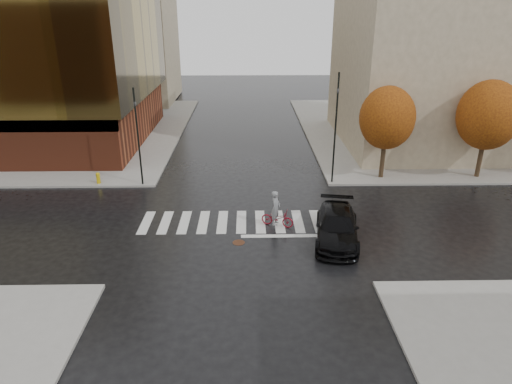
% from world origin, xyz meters
% --- Properties ---
extents(ground, '(120.00, 120.00, 0.00)m').
position_xyz_m(ground, '(0.00, 0.00, 0.00)').
color(ground, black).
rests_on(ground, ground).
extents(sidewalk_nw, '(30.00, 30.00, 0.15)m').
position_xyz_m(sidewalk_nw, '(-21.00, 21.00, 0.07)').
color(sidewalk_nw, gray).
rests_on(sidewalk_nw, ground).
extents(sidewalk_ne, '(30.00, 30.00, 0.15)m').
position_xyz_m(sidewalk_ne, '(21.00, 21.00, 0.07)').
color(sidewalk_ne, gray).
rests_on(sidewalk_ne, ground).
extents(crosswalk, '(12.00, 3.00, 0.01)m').
position_xyz_m(crosswalk, '(0.00, 0.50, 0.01)').
color(crosswalk, silver).
rests_on(crosswalk, ground).
extents(building_ne_tan, '(16.00, 16.00, 18.00)m').
position_xyz_m(building_ne_tan, '(17.00, 17.00, 9.15)').
color(building_ne_tan, gray).
rests_on(building_ne_tan, sidewalk_ne).
extents(building_nw_far, '(14.00, 12.00, 20.00)m').
position_xyz_m(building_nw_far, '(-16.00, 37.00, 10.15)').
color(building_nw_far, gray).
rests_on(building_nw_far, sidewalk_nw).
extents(tree_ne_a, '(3.80, 3.80, 6.50)m').
position_xyz_m(tree_ne_a, '(10.00, 7.40, 4.46)').
color(tree_ne_a, black).
rests_on(tree_ne_a, sidewalk_ne).
extents(tree_ne_b, '(4.20, 4.20, 6.89)m').
position_xyz_m(tree_ne_b, '(17.00, 7.40, 4.62)').
color(tree_ne_b, black).
rests_on(tree_ne_b, sidewalk_ne).
extents(sedan, '(3.06, 5.71, 1.57)m').
position_xyz_m(sedan, '(5.10, -1.80, 0.79)').
color(sedan, black).
rests_on(sedan, ground).
extents(cyclist, '(1.98, 1.28, 2.12)m').
position_xyz_m(cyclist, '(2.01, -0.07, 0.72)').
color(cyclist, maroon).
rests_on(cyclist, ground).
extents(traffic_light_nw, '(0.18, 0.16, 6.62)m').
position_xyz_m(traffic_light_nw, '(-6.91, 6.30, 3.85)').
color(traffic_light_nw, black).
rests_on(traffic_light_nw, sidewalk_nw).
extents(traffic_light_ne, '(0.19, 0.22, 7.52)m').
position_xyz_m(traffic_light_ne, '(6.30, 6.49, 4.46)').
color(traffic_light_ne, black).
rests_on(traffic_light_ne, sidewalk_ne).
extents(fire_hydrant, '(0.28, 0.28, 0.79)m').
position_xyz_m(fire_hydrant, '(-10.00, 6.50, 0.58)').
color(fire_hydrant, '#C7A50B').
rests_on(fire_hydrant, sidewalk_nw).
extents(manhole, '(0.87, 0.87, 0.01)m').
position_xyz_m(manhole, '(-0.12, -2.00, 0.01)').
color(manhole, '#512F1D').
rests_on(manhole, ground).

